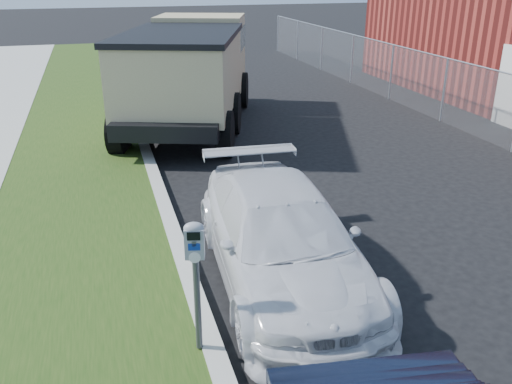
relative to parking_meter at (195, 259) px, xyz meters
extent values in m
plane|color=black|center=(2.75, 1.29, -1.29)|extent=(120.00, 120.00, 0.00)
cube|color=gray|center=(0.15, 3.29, -1.22)|extent=(0.25, 50.00, 0.15)
cube|color=#1C390F|center=(-1.45, 3.29, -1.23)|extent=(3.00, 50.00, 0.13)
plane|color=slate|center=(8.75, 8.29, -0.39)|extent=(0.00, 30.00, 30.00)
cylinder|color=#989DA6|center=(8.75, 8.29, 0.51)|extent=(0.04, 30.00, 0.04)
cylinder|color=#989DA6|center=(8.75, 8.29, -0.39)|extent=(0.06, 0.06, 1.80)
cylinder|color=#989DA6|center=(8.75, 11.29, -0.39)|extent=(0.06, 0.06, 1.80)
cylinder|color=#989DA6|center=(8.75, 14.29, -0.39)|extent=(0.06, 0.06, 1.80)
cylinder|color=#989DA6|center=(8.75, 17.29, -0.39)|extent=(0.06, 0.06, 1.80)
cylinder|color=#989DA6|center=(8.75, 20.29, -0.39)|extent=(0.06, 0.06, 1.80)
cylinder|color=#989DA6|center=(8.75, 23.29, -0.39)|extent=(0.06, 0.06, 1.80)
cube|color=silver|center=(10.20, 7.29, -0.19)|extent=(0.08, 1.10, 2.20)
cylinder|color=#3F4247|center=(0.00, 0.00, -0.57)|extent=(0.09, 0.09, 1.15)
cube|color=gray|center=(0.00, 0.00, 0.20)|extent=(0.23, 0.18, 0.34)
ellipsoid|color=gray|center=(0.00, 0.00, 0.37)|extent=(0.25, 0.19, 0.13)
cube|color=black|center=(-0.02, -0.07, 0.31)|extent=(0.14, 0.05, 0.09)
cube|color=navy|center=(-0.02, -0.07, 0.19)|extent=(0.12, 0.04, 0.08)
cylinder|color=silver|center=(-0.02, -0.07, 0.06)|extent=(0.12, 0.04, 0.13)
cube|color=#3F4247|center=(-0.02, -0.07, 0.22)|extent=(0.05, 0.02, 0.06)
imported|color=silver|center=(1.43, 1.34, -0.62)|extent=(2.20, 4.78, 1.35)
cube|color=black|center=(1.61, 9.73, -0.49)|extent=(4.64, 7.45, 0.39)
cube|color=tan|center=(2.46, 12.12, 0.41)|extent=(3.10, 2.73, 2.20)
cube|color=black|center=(2.46, 12.12, 0.86)|extent=(3.14, 2.76, 0.66)
cube|color=tan|center=(1.32, 8.90, 0.41)|extent=(4.04, 5.24, 1.76)
cube|color=black|center=(1.32, 8.90, 1.33)|extent=(4.18, 5.38, 0.13)
cube|color=black|center=(2.81, 13.10, -0.58)|extent=(2.55, 1.04, 0.33)
cylinder|color=black|center=(1.23, 12.44, -0.74)|extent=(0.70, 1.16, 1.10)
cylinder|color=black|center=(3.62, 11.59, -0.74)|extent=(0.70, 1.16, 1.10)
cylinder|color=black|center=(0.24, 9.64, -0.74)|extent=(0.70, 1.16, 1.10)
cylinder|color=black|center=(2.62, 8.79, -0.74)|extent=(0.70, 1.16, 1.10)
cylinder|color=black|center=(-0.43, 7.77, -0.74)|extent=(0.70, 1.16, 1.10)
cylinder|color=black|center=(1.96, 6.92, -0.74)|extent=(0.70, 1.16, 1.10)
camera|label=1|loc=(-0.80, -5.02, 2.87)|focal=38.00mm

